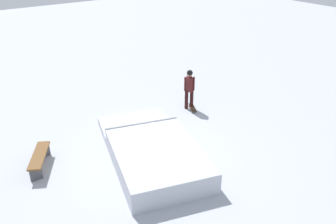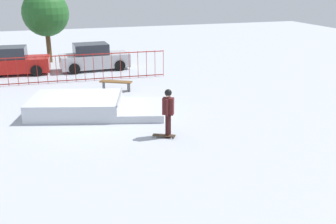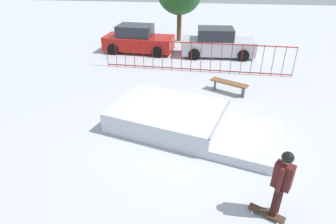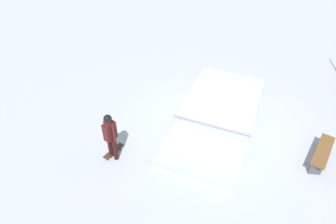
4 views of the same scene
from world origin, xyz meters
name	(u,v)px [view 4 (image 4 of 4)]	position (x,y,z in m)	size (l,w,h in m)	color
ground_plane	(215,122)	(0.00, 0.00, 0.00)	(60.00, 60.00, 0.00)	#B2B7C1
skate_ramp	(219,111)	(-0.25, 0.13, 0.32)	(5.90, 3.98, 0.74)	silver
skater	(110,134)	(2.15, -3.26, 1.01)	(0.44, 0.39, 1.73)	black
skateboard	(114,151)	(1.97, -3.32, 0.08)	(0.80, 0.54, 0.09)	#3F2D1E
park_bench	(322,152)	(1.50, 3.26, 0.36)	(1.60, 1.12, 0.48)	brown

